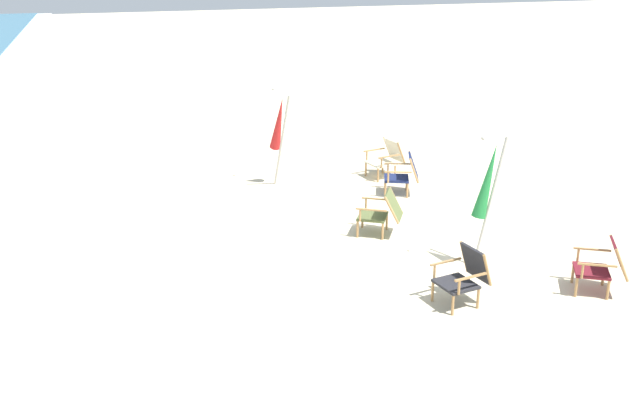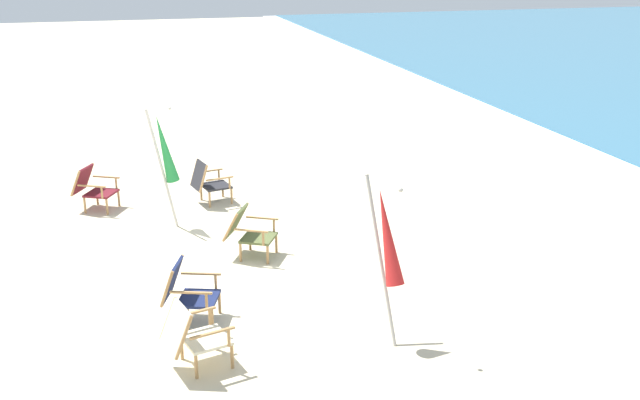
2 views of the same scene
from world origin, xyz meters
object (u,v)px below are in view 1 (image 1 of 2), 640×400
object	(u,v)px
beach_chair_back_right	(382,211)
beach_chair_front_left	(465,274)
beach_chair_mid_center	(404,173)
umbrella_furled_green	(488,182)
umbrella_furled_red	(279,124)
beach_chair_far_center	(387,157)
beach_chair_front_right	(604,265)

from	to	relation	value
beach_chair_back_right	beach_chair_front_left	world-z (taller)	beach_chair_front_left
beach_chair_mid_center	umbrella_furled_green	distance (m)	3.63
beach_chair_mid_center	umbrella_furled_red	bearing A→B (deg)	64.98
beach_chair_mid_center	umbrella_furled_red	size ratio (longest dim) A/B	0.41
beach_chair_far_center	umbrella_furled_red	bearing A→B (deg)	91.97
umbrella_furled_red	beach_chair_front_right	bearing A→B (deg)	-149.08
beach_chair_far_center	beach_chair_front_right	bearing A→B (deg)	-168.84
beach_chair_front_left	beach_chair_front_right	world-z (taller)	beach_chair_front_left
beach_chair_front_left	umbrella_furled_green	world-z (taller)	umbrella_furled_green
beach_chair_far_center	beach_chair_front_right	distance (m)	6.05
beach_chair_mid_center	beach_chair_far_center	world-z (taller)	beach_chair_mid_center
beach_chair_back_right	umbrella_furled_red	world-z (taller)	umbrella_furled_red
beach_chair_mid_center	beach_chair_front_left	world-z (taller)	beach_chair_front_left
beach_chair_back_right	umbrella_furled_green	xyz separation A→B (m)	(-1.61, -1.09, 0.95)
beach_chair_far_center	beach_chair_front_right	xyz separation A→B (m)	(-5.94, -1.17, -0.00)
beach_chair_mid_center	beach_chair_front_left	xyz separation A→B (m)	(-4.58, 0.85, 0.00)
beach_chair_far_center	beach_chair_back_right	bearing A→B (deg)	158.91
beach_chair_back_right	beach_chair_far_center	world-z (taller)	beach_chair_far_center
beach_chair_mid_center	umbrella_furled_red	xyz separation A→B (m)	(1.07, 2.29, 0.88)
beach_chair_far_center	beach_chair_mid_center	bearing A→B (deg)	177.60
beach_chair_back_right	beach_chair_front_right	size ratio (longest dim) A/B	1.03
beach_chair_front_right	umbrella_furled_green	xyz separation A→B (m)	(1.29, 1.26, 0.94)
beach_chair_far_center	umbrella_furled_red	distance (m)	2.50
beach_chair_back_right	umbrella_furled_green	distance (m)	2.16
beach_chair_front_left	umbrella_furled_red	xyz separation A→B (m)	(5.64, 1.44, 0.88)
beach_chair_back_right	umbrella_furled_red	bearing A→B (deg)	21.47
beach_chair_far_center	beach_chair_front_left	size ratio (longest dim) A/B	1.01
beach_chair_mid_center	beach_chair_front_right	xyz separation A→B (m)	(-4.79, -1.22, -0.00)
beach_chair_mid_center	beach_chair_back_right	bearing A→B (deg)	149.28
beach_chair_front_left	umbrella_furled_green	xyz separation A→B (m)	(1.07, -0.81, 0.94)
beach_chair_far_center	umbrella_furled_green	world-z (taller)	umbrella_furled_green
beach_chair_back_right	beach_chair_front_left	distance (m)	2.70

